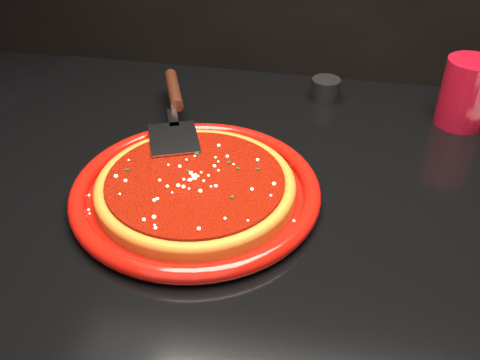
{
  "coord_description": "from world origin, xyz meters",
  "views": [
    {
      "loc": [
        0.01,
        -0.65,
        1.24
      ],
      "look_at": [
        -0.11,
        -0.02,
        0.77
      ],
      "focal_mm": 40.0,
      "sensor_mm": 36.0,
      "label": 1
    }
  ],
  "objects_px": {
    "pizza_server": "(175,109)",
    "table": "(301,346)",
    "cup": "(466,93)",
    "ramekin": "(326,89)",
    "plate": "(196,191)"
  },
  "relations": [
    {
      "from": "pizza_server",
      "to": "table",
      "type": "bearing_deg",
      "value": -47.74
    },
    {
      "from": "cup",
      "to": "ramekin",
      "type": "height_order",
      "value": "cup"
    },
    {
      "from": "table",
      "to": "pizza_server",
      "type": "relative_size",
      "value": 3.68
    },
    {
      "from": "pizza_server",
      "to": "ramekin",
      "type": "relative_size",
      "value": 5.93
    },
    {
      "from": "pizza_server",
      "to": "cup",
      "type": "bearing_deg",
      "value": -7.26
    },
    {
      "from": "plate",
      "to": "cup",
      "type": "relative_size",
      "value": 3.02
    },
    {
      "from": "pizza_server",
      "to": "cup",
      "type": "height_order",
      "value": "cup"
    },
    {
      "from": "pizza_server",
      "to": "cup",
      "type": "xyz_separation_m",
      "value": [
        0.49,
        0.13,
        0.01
      ]
    },
    {
      "from": "table",
      "to": "pizza_server",
      "type": "bearing_deg",
      "value": 154.69
    },
    {
      "from": "plate",
      "to": "pizza_server",
      "type": "relative_size",
      "value": 1.12
    },
    {
      "from": "table",
      "to": "plate",
      "type": "relative_size",
      "value": 3.28
    },
    {
      "from": "ramekin",
      "to": "table",
      "type": "bearing_deg",
      "value": -87.88
    },
    {
      "from": "cup",
      "to": "pizza_server",
      "type": "bearing_deg",
      "value": -164.82
    },
    {
      "from": "plate",
      "to": "ramekin",
      "type": "bearing_deg",
      "value": 65.16
    },
    {
      "from": "table",
      "to": "cup",
      "type": "bearing_deg",
      "value": 47.63
    }
  ]
}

